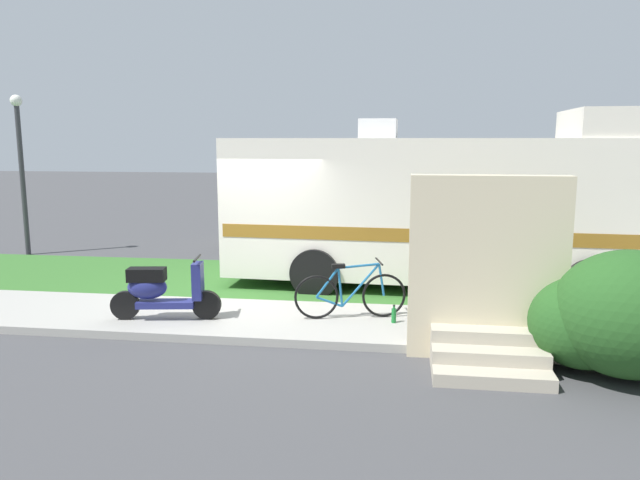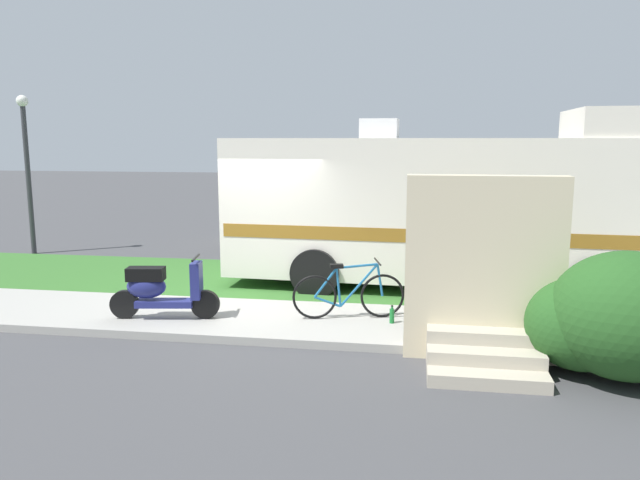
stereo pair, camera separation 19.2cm
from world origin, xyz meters
The scene contains 12 objects.
ground_plane centered at (0.00, 0.00, 0.00)m, with size 80.00×80.00×0.00m, color #424244.
sidewalk centered at (0.00, -1.20, 0.06)m, with size 24.00×2.00×0.12m.
grass_strip centered at (0.00, 1.50, 0.04)m, with size 24.00×3.40×0.08m.
motorhome_rv centered at (3.48, 1.56, 1.59)m, with size 8.11×2.81×3.36m.
scooter centered at (-0.96, -1.52, 0.58)m, with size 1.68×0.57×0.97m.
bicycle centered at (1.89, -1.06, 0.50)m, with size 1.69×0.58×0.90m.
pickup_truck_near centered at (0.03, 5.90, 0.92)m, with size 5.08×2.13×1.71m.
porch_steps centered at (3.76, -2.29, 0.97)m, with size 2.00×1.26×2.40m.
bush_by_porch centered at (5.33, -2.68, 0.72)m, with size 2.16×1.62×1.53m.
bottle_green centered at (4.63, -1.69, 0.23)m, with size 0.06×0.06×0.27m.
bottle_spare centered at (2.57, -1.21, 0.24)m, with size 0.07×0.07×0.27m.
street_lamp_post centered at (-6.58, 3.60, 2.39)m, with size 0.28×0.28×3.90m.
Camera 2 is at (2.87, -10.00, 2.85)m, focal length 33.87 mm.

